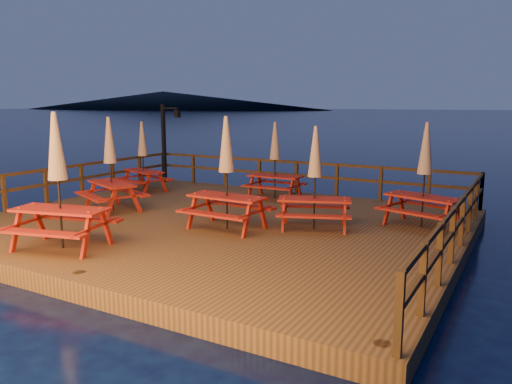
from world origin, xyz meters
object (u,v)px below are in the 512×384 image
at_px(picnic_table_0, 227,171).
at_px(picnic_table_1, 58,179).
at_px(picnic_table_2, 424,173).
at_px(lamp_post, 167,136).

height_order(picnic_table_0, picnic_table_1, picnic_table_1).
height_order(picnic_table_1, picnic_table_2, picnic_table_1).
xyz_separation_m(picnic_table_0, picnic_table_1, (-2.17, -3.12, 0.07)).
distance_m(lamp_post, picnic_table_2, 10.49).
relative_size(lamp_post, picnic_table_2, 1.15).
bearing_deg(picnic_table_2, picnic_table_0, -131.64).
distance_m(picnic_table_0, picnic_table_1, 3.80).
relative_size(lamp_post, picnic_table_0, 1.09).
bearing_deg(lamp_post, picnic_table_2, -14.17).
bearing_deg(picnic_table_0, picnic_table_2, 33.43).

